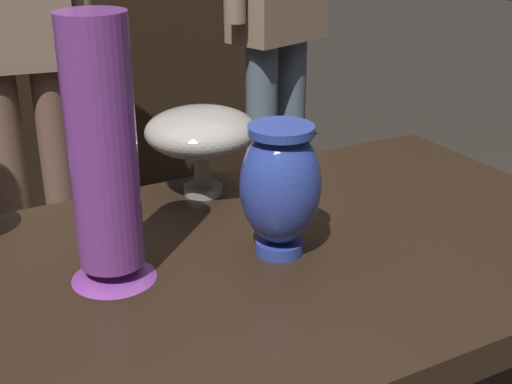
# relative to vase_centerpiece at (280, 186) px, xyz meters

# --- Properties ---
(vase_centerpiece) EXTENTS (0.11, 0.11, 0.19)m
(vase_centerpiece) POSITION_rel_vase_centerpiece_xyz_m (0.00, 0.00, 0.00)
(vase_centerpiece) COLOR #2D429E
(vase_centerpiece) RESTS_ON display_plinth
(vase_tall_behind) EXTENTS (0.11, 0.11, 0.35)m
(vase_tall_behind) POSITION_rel_vase_centerpiece_xyz_m (-0.23, 0.04, 0.06)
(vase_tall_behind) COLOR #7A388E
(vase_tall_behind) RESTS_ON display_plinth
(vase_right_accent) EXTENTS (0.19, 0.19, 0.15)m
(vase_right_accent) POSITION_rel_vase_centerpiece_xyz_m (-0.01, 0.25, 0.01)
(vase_right_accent) COLOR gray
(vase_right_accent) RESTS_ON display_plinth
(visitor_center_back) EXTENTS (0.46, 0.23, 1.58)m
(visitor_center_back) POSITION_rel_vase_centerpiece_xyz_m (-0.08, 1.46, 0.02)
(visitor_center_back) COLOR brown
(visitor_center_back) RESTS_ON ground_plane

